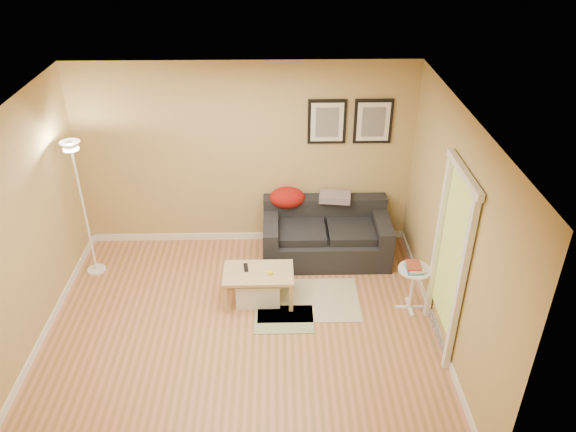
{
  "coord_description": "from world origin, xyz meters",
  "views": [
    {
      "loc": [
        0.43,
        -4.89,
        4.43
      ],
      "look_at": [
        0.55,
        0.85,
        1.05
      ],
      "focal_mm": 34.98,
      "sensor_mm": 36.0,
      "label": 1
    }
  ],
  "objects_px": {
    "coffee_table": "(259,286)",
    "storage_bin": "(258,289)",
    "floor_lamp": "(85,214)",
    "side_table": "(412,289)",
    "book_stack": "(414,267)",
    "sofa": "(326,233)"
  },
  "relations": [
    {
      "from": "sofa",
      "to": "storage_bin",
      "type": "xyz_separation_m",
      "value": [
        -0.91,
        -0.94,
        -0.21
      ]
    },
    {
      "from": "floor_lamp",
      "to": "book_stack",
      "type": "bearing_deg",
      "value": -12.23
    },
    {
      "from": "coffee_table",
      "to": "side_table",
      "type": "relative_size",
      "value": 1.45
    },
    {
      "from": "side_table",
      "to": "floor_lamp",
      "type": "height_order",
      "value": "floor_lamp"
    },
    {
      "from": "sofa",
      "to": "floor_lamp",
      "type": "bearing_deg",
      "value": -174.79
    },
    {
      "from": "floor_lamp",
      "to": "coffee_table",
      "type": "bearing_deg",
      "value": -16.72
    },
    {
      "from": "coffee_table",
      "to": "floor_lamp",
      "type": "xyz_separation_m",
      "value": [
        -2.19,
        0.66,
        0.67
      ]
    },
    {
      "from": "side_table",
      "to": "book_stack",
      "type": "xyz_separation_m",
      "value": [
        -0.01,
        -0.02,
        0.33
      ]
    },
    {
      "from": "coffee_table",
      "to": "side_table",
      "type": "height_order",
      "value": "side_table"
    },
    {
      "from": "coffee_table",
      "to": "floor_lamp",
      "type": "bearing_deg",
      "value": 156.55
    },
    {
      "from": "book_stack",
      "to": "floor_lamp",
      "type": "distance_m",
      "value": 4.11
    },
    {
      "from": "book_stack",
      "to": "storage_bin",
      "type": "bearing_deg",
      "value": 165.05
    },
    {
      "from": "sofa",
      "to": "coffee_table",
      "type": "height_order",
      "value": "sofa"
    },
    {
      "from": "storage_bin",
      "to": "book_stack",
      "type": "xyz_separation_m",
      "value": [
        1.83,
        -0.21,
        0.45
      ]
    },
    {
      "from": "sofa",
      "to": "floor_lamp",
      "type": "height_order",
      "value": "floor_lamp"
    },
    {
      "from": "coffee_table",
      "to": "storage_bin",
      "type": "bearing_deg",
      "value": -148.36
    },
    {
      "from": "coffee_table",
      "to": "book_stack",
      "type": "relative_size",
      "value": 3.52
    },
    {
      "from": "storage_bin",
      "to": "side_table",
      "type": "xyz_separation_m",
      "value": [
        1.84,
        -0.19,
        0.12
      ]
    },
    {
      "from": "coffee_table",
      "to": "storage_bin",
      "type": "height_order",
      "value": "coffee_table"
    },
    {
      "from": "sofa",
      "to": "side_table",
      "type": "xyz_separation_m",
      "value": [
        0.94,
        -1.13,
        -0.08
      ]
    },
    {
      "from": "coffee_table",
      "to": "book_stack",
      "type": "xyz_separation_m",
      "value": [
        1.82,
        -0.21,
        0.41
      ]
    },
    {
      "from": "side_table",
      "to": "floor_lamp",
      "type": "bearing_deg",
      "value": 168.02
    }
  ]
}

